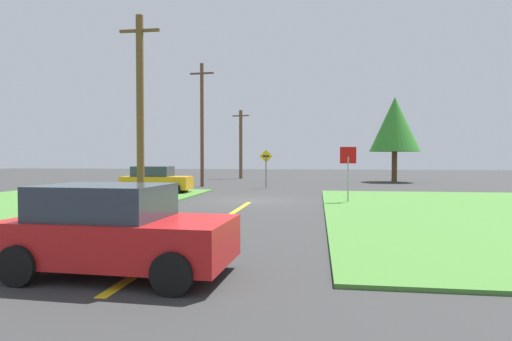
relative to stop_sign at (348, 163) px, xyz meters
name	(u,v)px	position (x,y,z in m)	size (l,w,h in m)	color
ground_plane	(252,200)	(-4.60, 0.63, -1.86)	(120.00, 120.00, 0.00)	#323232
grass_verge_right	(488,214)	(4.88, -3.37, -1.82)	(12.00, 20.00, 0.08)	#457B32
grass_verge_left	(23,205)	(-14.09, -3.37, -1.82)	(12.00, 20.00, 0.08)	#457B32
lane_stripe_center	(213,225)	(-4.60, -7.37, -1.85)	(0.20, 14.00, 0.01)	yellow
stop_sign	(348,163)	(0.00, 0.00, 0.00)	(0.76, 0.21, 2.63)	#9EA0A8
car_behind_on_main_road	(117,230)	(-4.95, -13.08, -1.05)	(4.00, 2.24, 1.62)	red
parked_car_near_building	(156,180)	(-10.92, 3.98, -1.05)	(4.05, 1.99, 1.62)	orange
utility_pole_near	(140,109)	(-9.06, -2.54, 2.39)	(1.80, 0.32, 8.28)	brown
utility_pole_mid	(202,123)	(-9.86, 10.39, 2.83)	(1.80, 0.26, 9.06)	brown
utility_pole_far	(241,144)	(-9.30, 23.32, 1.76)	(1.80, 0.41, 7.05)	brown
direction_sign	(266,164)	(-4.99, 9.47, -0.18)	(0.89, 0.20, 2.69)	slate
oak_tree_left	(395,125)	(5.30, 18.83, 3.22)	(4.36, 4.36, 7.49)	brown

